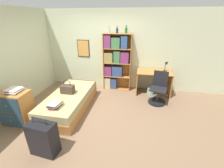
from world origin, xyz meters
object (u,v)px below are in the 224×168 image
at_px(dresser, 16,108).
at_px(waste_bin, 151,91).
at_px(handbag, 68,89).
at_px(bookcase, 115,61).
at_px(magazine_pile_on_dresser, 14,90).
at_px(bottle_brown, 117,31).
at_px(desk, 154,79).
at_px(desk_chair, 158,93).
at_px(bed, 70,101).
at_px(suitcase, 43,139).
at_px(bottle_green, 109,31).
at_px(bottle_clear, 126,30).
at_px(book_stack_on_bed, 55,105).
at_px(desk_lamp, 166,64).

xyz_separation_m(dresser, waste_bin, (3.17, 2.09, -0.28)).
relative_size(handbag, bookcase, 0.20).
bearing_deg(magazine_pile_on_dresser, bottle_brown, 49.53).
relative_size(dresser, magazine_pile_on_dresser, 2.49).
bearing_deg(desk, desk_chair, -78.88).
height_order(dresser, desk, dresser).
bearing_deg(bed, suitcase, -82.45).
relative_size(bottle_brown, desk_chair, 0.22).
xyz_separation_m(magazine_pile_on_dresser, desk, (3.19, 2.11, -0.32)).
bearing_deg(waste_bin, suitcase, -126.38).
bearing_deg(suitcase, bed, 97.55).
bearing_deg(waste_bin, magazine_pile_on_dresser, -146.84).
bearing_deg(bookcase, bottle_green, 177.60).
height_order(bed, handbag, handbag).
bearing_deg(handbag, bottle_brown, 53.47).
bearing_deg(bottle_brown, bottle_green, -179.06).
bearing_deg(dresser, magazine_pile_on_dresser, 49.81).
bearing_deg(suitcase, magazine_pile_on_dresser, 146.33).
bearing_deg(bookcase, bottle_clear, 4.24).
bearing_deg(dresser, bottle_clear, 45.94).
relative_size(dresser, bottle_green, 4.13).
bearing_deg(bookcase, suitcase, -105.15).
distance_m(bookcase, bottle_clear, 1.03).
relative_size(handbag, suitcase, 0.49).
bearing_deg(desk_chair, waste_bin, 107.88).
distance_m(book_stack_on_bed, bookcase, 2.45).
height_order(book_stack_on_bed, waste_bin, book_stack_on_bed).
xyz_separation_m(desk_lamp, desk_chair, (-0.23, -0.65, -0.70)).
height_order(magazine_pile_on_dresser, bottle_green, bottle_green).
distance_m(suitcase, desk, 3.54).
bearing_deg(bottle_brown, suitcase, -105.93).
height_order(desk_lamp, desk_chair, desk_lamp).
bearing_deg(suitcase, desk_chair, 45.78).
bearing_deg(dresser, desk_chair, 25.39).
xyz_separation_m(suitcase, desk_chair, (2.21, 2.27, -0.03)).
distance_m(handbag, suitcase, 1.57).
xyz_separation_m(suitcase, bookcase, (0.81, 3.00, 0.67)).
relative_size(suitcase, bookcase, 0.41).
height_order(book_stack_on_bed, bottle_clear, bottle_clear).
xyz_separation_m(magazine_pile_on_dresser, bottle_green, (1.70, 2.28, 1.11)).
relative_size(book_stack_on_bed, waste_bin, 1.58).
bearing_deg(desk, waste_bin, -128.70).
relative_size(bed, desk, 1.88).
height_order(suitcase, bottle_brown, bottle_brown).
relative_size(bed, suitcase, 2.62).
height_order(bed, bottle_green, bottle_green).
height_order(bottle_brown, bottle_clear, bottle_clear).
bearing_deg(bottle_green, dresser, -126.70).
distance_m(bottle_brown, desk_chair, 2.27).
height_order(handbag, desk_lamp, desk_lamp).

